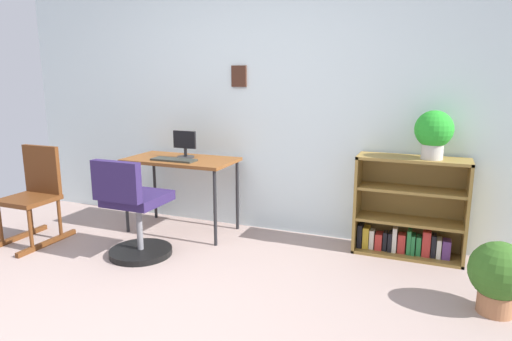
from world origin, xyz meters
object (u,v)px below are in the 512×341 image
Objects in this scene: monitor at (185,145)px; potted_plant_on_shelf at (434,132)px; office_chair at (134,214)px; potted_plant_floor at (499,275)px; keyboard at (174,160)px; rocking_chair at (35,194)px; bookshelf_low at (409,212)px; desk at (181,165)px.

monitor is 0.67× the size of potted_plant_on_shelf.
potted_plant_floor is at bearing 2.59° from office_chair.
potted_plant_on_shelf is 0.81× the size of potted_plant_floor.
monitor is 0.21m from keyboard.
rocking_chair is at bearing -179.96° from office_chair.
office_chair is 0.96× the size of bookshelf_low.
potted_plant_floor is at bearing -10.21° from keyboard.
desk is 2.69× the size of potted_plant_on_shelf.
desk is at bearing -174.13° from bookshelf_low.
keyboard is at bearing -88.97° from desk.
keyboard is 1.10× the size of potted_plant_on_shelf.
desk is 4.02× the size of monitor.
monitor is 0.61× the size of keyboard.
desk is 1.22× the size of office_chair.
potted_plant_on_shelf is at bearing -21.21° from bookshelf_low.
keyboard is 0.49× the size of rocking_chair.
monitor is at bearing 166.08° from potted_plant_floor.
keyboard reaches higher than potted_plant_floor.
monitor is at bearing 71.25° from desk.
potted_plant_on_shelf is (3.29, 0.88, 0.61)m from rocking_chair.
desk is 2.19× the size of potted_plant_floor.
rocking_chair reaches higher than potted_plant_floor.
monitor reaches higher than bookshelf_low.
potted_plant_on_shelf is (2.19, 0.16, 0.40)m from desk.
bookshelf_low is 2.29× the size of potted_plant_on_shelf.
office_chair is (-0.02, -0.60, -0.35)m from keyboard.
bookshelf_low is 1.87× the size of potted_plant_floor.
bookshelf_low is at bearing 24.26° from office_chair.
desk is at bearing 91.03° from keyboard.
monitor is at bearing -177.25° from potted_plant_on_shelf.
rocking_chair reaches higher than bookshelf_low.
office_chair is (-0.01, -0.72, -0.28)m from desk.
office_chair reaches higher than desk.
monitor is 2.10m from bookshelf_low.
potted_plant_floor is at bearing -59.26° from potted_plant_on_shelf.
keyboard is 0.48× the size of bookshelf_low.
office_chair is at bearing -91.46° from keyboard.
bookshelf_low reaches higher than potted_plant_floor.
monitor reaches higher than keyboard.
keyboard is at bearing 88.54° from office_chair.
potted_plant_floor is (2.63, -0.65, -0.58)m from monitor.
desk is 0.19m from monitor.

